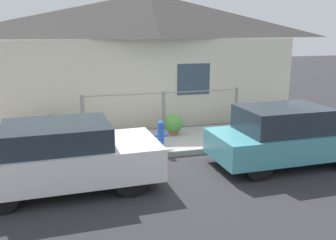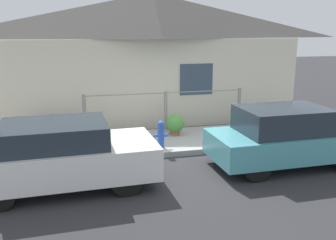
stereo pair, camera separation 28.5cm
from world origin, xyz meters
TOP-DOWN VIEW (x-y plane):
  - ground_plane at (0.00, 0.00)m, footprint 60.00×60.00m
  - sidewalk at (0.00, 1.12)m, footprint 24.00×2.23m
  - house at (0.00, 3.81)m, footprint 9.99×2.23m
  - fence at (0.00, 2.08)m, footprint 4.90×0.10m
  - car_left at (-2.97, -1.20)m, footprint 3.79×1.88m
  - car_right at (2.08, -1.20)m, footprint 3.63×1.65m
  - fire_hydrant at (-0.54, 0.41)m, footprint 0.39×0.17m
  - potted_plant_near_hydrant at (0.13, 1.50)m, footprint 0.54×0.54m
  - potted_plant_by_fence at (-3.28, 1.97)m, footprint 0.59×0.59m

SIDE VIEW (x-z plane):
  - ground_plane at x=0.00m, z-range 0.00..0.00m
  - sidewalk at x=0.00m, z-range 0.00..0.14m
  - potted_plant_near_hydrant at x=0.13m, z-range 0.16..0.78m
  - fire_hydrant at x=-0.54m, z-range 0.16..0.88m
  - potted_plant_by_fence at x=-3.28m, z-range 0.19..0.89m
  - car_left at x=-2.97m, z-range 0.01..1.37m
  - car_right at x=2.08m, z-range 0.00..1.40m
  - fence at x=0.00m, z-range 0.20..1.40m
  - house at x=0.00m, z-range 1.22..5.53m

